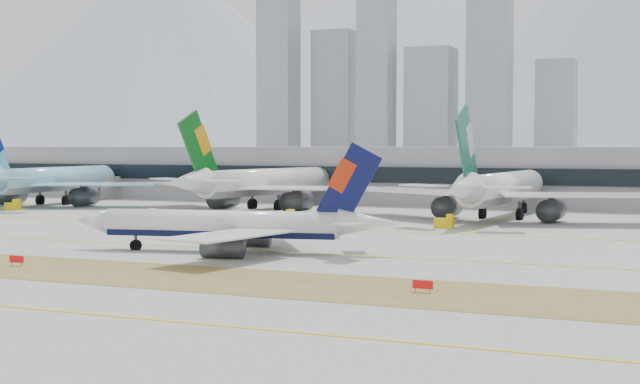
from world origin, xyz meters
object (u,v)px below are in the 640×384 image
at_px(taxiing_airliner, 233,226).
at_px(terminal, 465,175).
at_px(widebody_eva, 262,184).
at_px(widebody_korean, 50,181).
at_px(widebody_cathay, 500,190).

bearing_deg(taxiing_airliner, terminal, -103.19).
distance_m(widebody_eva, terminal, 59.38).
height_order(widebody_korean, terminal, widebody_korean).
relative_size(widebody_eva, terminal, 0.23).
height_order(widebody_eva, terminal, widebody_eva).
relative_size(taxiing_airliner, terminal, 0.17).
bearing_deg(widebody_cathay, taxiing_airliner, 165.52).
bearing_deg(widebody_korean, widebody_cathay, -95.02).
height_order(widebody_eva, widebody_cathay, widebody_eva).
height_order(widebody_korean, widebody_cathay, widebody_korean).
bearing_deg(taxiing_airliner, widebody_eva, -77.56).
xyz_separation_m(taxiing_airliner, widebody_cathay, (24.14, 71.48, 2.29)).
bearing_deg(widebody_korean, taxiing_airliner, -132.58).
xyz_separation_m(widebody_eva, terminal, (38.43, 45.25, 1.29)).
height_order(taxiing_airliner, widebody_eva, widebody_eva).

